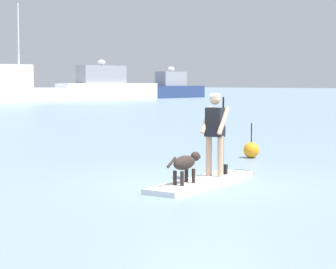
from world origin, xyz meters
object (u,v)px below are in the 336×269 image
at_px(moored_boat_far_port, 107,87).
at_px(marker_buoy, 251,150).
at_px(person_paddler, 215,128).
at_px(moored_boat_outer, 174,88).
at_px(dog, 186,163).
at_px(moored_boat_far_starboard, 12,88).
at_px(paddleboard, 208,180).

xyz_separation_m(moored_boat_far_port, marker_buoy, (-30.10, -49.15, -1.30)).
xyz_separation_m(person_paddler, moored_boat_outer, (46.27, 53.89, 0.26)).
relative_size(dog, moored_boat_far_port, 0.08).
bearing_deg(moored_boat_far_port, dog, -123.87).
xyz_separation_m(person_paddler, marker_buoy, (3.46, 2.13, -0.84)).
xyz_separation_m(moored_boat_far_starboard, marker_buoy, (-18.26, -49.55, -1.24)).
relative_size(paddleboard, moored_boat_outer, 0.33).
bearing_deg(moored_boat_outer, paddleboard, -130.77).
bearing_deg(moored_boat_far_port, moored_boat_outer, 11.64).
height_order(moored_boat_outer, marker_buoy, moored_boat_outer).
bearing_deg(dog, moored_boat_far_starboard, 66.33).
height_order(person_paddler, dog, person_paddler).
bearing_deg(dog, person_paddler, 16.32).
bearing_deg(paddleboard, dog, -163.68).
distance_m(dog, moored_boat_far_starboard, 56.78).
distance_m(dog, moored_boat_outer, 71.97).
relative_size(paddleboard, dog, 3.07).
xyz_separation_m(moored_boat_outer, marker_buoy, (-42.81, -51.76, -1.10)).
height_order(paddleboard, moored_boat_outer, moored_boat_outer).
xyz_separation_m(person_paddler, moored_boat_far_starboard, (21.73, 51.68, 0.40)).
xyz_separation_m(moored_boat_far_port, moored_boat_outer, (12.71, 2.62, -0.20)).
xyz_separation_m(paddleboard, moored_boat_far_starboard, (22.00, 51.76, 1.40)).
height_order(person_paddler, marker_buoy, person_paddler).
bearing_deg(moored_boat_far_port, moored_boat_far_starboard, 178.04).
bearing_deg(person_paddler, moored_boat_far_starboard, 67.20).
relative_size(dog, marker_buoy, 1.22).
relative_size(person_paddler, moored_boat_outer, 0.16).
relative_size(dog, moored_boat_outer, 0.11).
height_order(moored_boat_far_starboard, moored_boat_far_port, moored_boat_far_starboard).
xyz_separation_m(person_paddler, moored_boat_far_port, (33.56, 51.28, 0.46)).
xyz_separation_m(dog, moored_boat_far_port, (34.63, 51.59, 1.03)).
xyz_separation_m(dog, moored_boat_outer, (47.34, 54.21, 0.83)).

